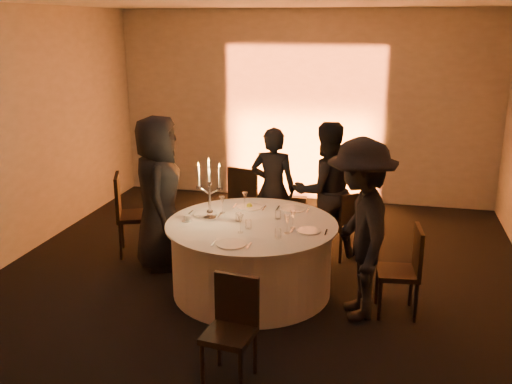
% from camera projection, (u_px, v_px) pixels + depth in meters
% --- Properties ---
extents(floor, '(7.00, 7.00, 0.00)m').
position_uv_depth(floor, '(252.00, 290.00, 6.16)').
color(floor, black).
rests_on(floor, ground).
extents(wall_back, '(7.00, 0.00, 7.00)m').
position_uv_depth(wall_back, '(304.00, 107.00, 9.00)').
color(wall_back, '#A6A29A').
rests_on(wall_back, floor).
extents(wall_front, '(7.00, 0.00, 7.00)m').
position_uv_depth(wall_front, '(61.00, 328.00, 2.47)').
color(wall_front, '#A6A29A').
rests_on(wall_front, floor).
extents(uplighter_fixture, '(0.25, 0.12, 0.10)m').
position_uv_depth(uplighter_fixture, '(299.00, 200.00, 9.14)').
color(uplighter_fixture, black).
rests_on(uplighter_fixture, floor).
extents(banquet_table, '(1.80, 1.80, 0.77)m').
position_uv_depth(banquet_table, '(252.00, 257.00, 6.05)').
color(banquet_table, black).
rests_on(banquet_table, floor).
extents(chair_left, '(0.58, 0.58, 1.02)m').
position_uv_depth(chair_left, '(128.00, 210.00, 6.99)').
color(chair_left, black).
rests_on(chair_left, floor).
extents(chair_back_left, '(0.52, 0.52, 0.98)m').
position_uv_depth(chair_back_left, '(247.00, 198.00, 7.54)').
color(chair_back_left, black).
rests_on(chair_back_left, floor).
extents(chair_back_right, '(0.52, 0.52, 0.85)m').
position_uv_depth(chair_back_right, '(349.00, 222.00, 6.87)').
color(chair_back_right, black).
rests_on(chair_back_right, floor).
extents(chair_right, '(0.44, 0.43, 0.90)m').
position_uv_depth(chair_right, '(406.00, 266.00, 5.53)').
color(chair_right, black).
rests_on(chair_right, floor).
extents(chair_front, '(0.42, 0.42, 0.86)m').
position_uv_depth(chair_front, '(232.00, 323.00, 4.54)').
color(chair_front, black).
rests_on(chair_front, floor).
extents(guest_left, '(0.82, 1.01, 1.80)m').
position_uv_depth(guest_left, '(158.00, 193.00, 6.54)').
color(guest_left, black).
rests_on(guest_left, floor).
extents(guest_back_left, '(0.58, 0.39, 1.56)m').
position_uv_depth(guest_back_left, '(273.00, 189.00, 7.12)').
color(guest_back_left, black).
rests_on(guest_back_left, floor).
extents(guest_back_right, '(1.02, 0.95, 1.68)m').
position_uv_depth(guest_back_right, '(325.00, 191.00, 6.86)').
color(guest_back_right, black).
rests_on(guest_back_right, floor).
extents(guest_right, '(0.91, 1.27, 1.77)m').
position_uv_depth(guest_right, '(360.00, 230.00, 5.41)').
color(guest_right, black).
rests_on(guest_right, floor).
extents(plate_left, '(0.36, 0.27, 0.01)m').
position_uv_depth(plate_left, '(205.00, 214.00, 6.21)').
color(plate_left, white).
rests_on(plate_left, banquet_table).
extents(plate_back_left, '(0.36, 0.29, 0.08)m').
position_uv_depth(plate_back_left, '(249.00, 206.00, 6.44)').
color(plate_back_left, white).
rests_on(plate_back_left, banquet_table).
extents(plate_back_right, '(0.35, 0.27, 0.01)m').
position_uv_depth(plate_back_right, '(293.00, 209.00, 6.37)').
color(plate_back_right, white).
rests_on(plate_back_right, banquet_table).
extents(plate_right, '(0.36, 0.25, 0.01)m').
position_uv_depth(plate_right, '(309.00, 231.00, 5.70)').
color(plate_right, white).
rests_on(plate_right, banquet_table).
extents(plate_front, '(0.36, 0.28, 0.01)m').
position_uv_depth(plate_front, '(231.00, 244.00, 5.36)').
color(plate_front, white).
rests_on(plate_front, banquet_table).
extents(coffee_cup, '(0.11, 0.11, 0.07)m').
position_uv_depth(coffee_cup, '(187.00, 218.00, 6.00)').
color(coffee_cup, white).
rests_on(coffee_cup, banquet_table).
extents(candelabra, '(0.28, 0.13, 0.67)m').
position_uv_depth(candelabra, '(210.00, 198.00, 6.00)').
color(candelabra, silver).
rests_on(candelabra, banquet_table).
extents(wine_glass_a, '(0.07, 0.07, 0.19)m').
position_uv_depth(wine_glass_a, '(287.00, 220.00, 5.61)').
color(wine_glass_a, white).
rests_on(wine_glass_a, banquet_table).
extents(wine_glass_b, '(0.07, 0.07, 0.19)m').
position_uv_depth(wine_glass_b, '(222.00, 201.00, 6.22)').
color(wine_glass_b, white).
rests_on(wine_glass_b, banquet_table).
extents(wine_glass_c, '(0.07, 0.07, 0.19)m').
position_uv_depth(wine_glass_c, '(245.00, 197.00, 6.36)').
color(wine_glass_c, white).
rests_on(wine_glass_c, banquet_table).
extents(wine_glass_d, '(0.07, 0.07, 0.19)m').
position_uv_depth(wine_glass_d, '(293.00, 215.00, 5.76)').
color(wine_glass_d, white).
rests_on(wine_glass_d, banquet_table).
extents(wine_glass_e, '(0.07, 0.07, 0.19)m').
position_uv_depth(wine_glass_e, '(240.00, 220.00, 5.63)').
color(wine_glass_e, white).
rests_on(wine_glass_e, banquet_table).
extents(tumbler_a, '(0.07, 0.07, 0.09)m').
position_uv_depth(tumbler_a, '(248.00, 224.00, 5.77)').
color(tumbler_a, white).
rests_on(tumbler_a, banquet_table).
extents(tumbler_b, '(0.07, 0.07, 0.09)m').
position_uv_depth(tumbler_b, '(278.00, 215.00, 6.06)').
color(tumbler_b, white).
rests_on(tumbler_b, banquet_table).
extents(tumbler_c, '(0.07, 0.07, 0.09)m').
position_uv_depth(tumbler_c, '(239.00, 217.00, 5.99)').
color(tumbler_c, white).
rests_on(tumbler_c, banquet_table).
extents(tumbler_d, '(0.07, 0.07, 0.09)m').
position_uv_depth(tumbler_d, '(278.00, 233.00, 5.52)').
color(tumbler_d, white).
rests_on(tumbler_d, banquet_table).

